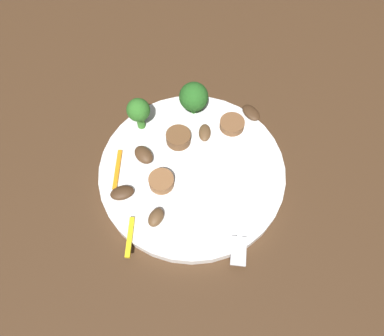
{
  "coord_description": "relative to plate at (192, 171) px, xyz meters",
  "views": [
    {
      "loc": [
        0.22,
        -0.04,
        0.43
      ],
      "look_at": [
        0.0,
        0.0,
        0.02
      ],
      "focal_mm": 33.02,
      "sensor_mm": 36.0,
      "label": 1
    }
  ],
  "objects": [
    {
      "name": "broccoli_floret_1",
      "position": [
        -0.08,
        -0.06,
        0.04
      ],
      "size": [
        0.03,
        0.03,
        0.05
      ],
      "color": "#347525",
      "rests_on": "plate"
    },
    {
      "name": "mushroom_0",
      "position": [
        -0.07,
        0.1,
        0.01
      ],
      "size": [
        0.04,
        0.03,
        0.01
      ],
      "primitive_type": "ellipsoid",
      "rotation": [
        0.0,
        0.0,
        0.39
      ],
      "color": "#422B19",
      "rests_on": "plate"
    },
    {
      "name": "mushroom_1",
      "position": [
        0.06,
        -0.06,
        0.01
      ],
      "size": [
        0.03,
        0.03,
        0.01
      ],
      "primitive_type": "ellipsoid",
      "rotation": [
        0.0,
        0.0,
        5.64
      ],
      "color": "brown",
      "rests_on": "plate"
    },
    {
      "name": "sausage_slice_2",
      "position": [
        -0.05,
        -0.01,
        0.02
      ],
      "size": [
        0.04,
        0.04,
        0.02
      ],
      "primitive_type": "cylinder",
      "rotation": [
        0.0,
        0.0,
        2.81
      ],
      "color": "brown",
      "rests_on": "plate"
    },
    {
      "name": "pepper_strip_2",
      "position": [
        -0.02,
        -0.1,
        0.01
      ],
      "size": [
        0.06,
        0.02,
        0.0
      ],
      "primitive_type": "cube",
      "rotation": [
        0.0,
        0.0,
        6.06
      ],
      "color": "orange",
      "rests_on": "plate"
    },
    {
      "name": "pepper_strip_0",
      "position": [
        0.08,
        -0.09,
        0.01
      ],
      "size": [
        0.05,
        0.02,
        0.0
      ],
      "primitive_type": "cube",
      "rotation": [
        0.0,
        0.0,
        6.05
      ],
      "color": "yellow",
      "rests_on": "plate"
    },
    {
      "name": "mushroom_2",
      "position": [
        -0.03,
        -0.06,
        0.01
      ],
      "size": [
        0.04,
        0.03,
        0.01
      ],
      "primitive_type": "ellipsoid",
      "rotation": [
        0.0,
        0.0,
        3.63
      ],
      "color": "#4C331E",
      "rests_on": "plate"
    },
    {
      "name": "ground_plane",
      "position": [
        0.0,
        0.0,
        -0.01
      ],
      "size": [
        1.4,
        1.4,
        0.0
      ],
      "primitive_type": "plane",
      "color": "#422B19"
    },
    {
      "name": "plate",
      "position": [
        0.0,
        0.0,
        0.0
      ],
      "size": [
        0.25,
        0.25,
        0.02
      ],
      "primitive_type": "cylinder",
      "color": "white",
      "rests_on": "ground_plane"
    },
    {
      "name": "sausage_slice_1",
      "position": [
        0.02,
        -0.04,
        0.01
      ],
      "size": [
        0.04,
        0.04,
        0.01
      ],
      "primitive_type": "cylinder",
      "rotation": [
        0.0,
        0.0,
        2.59
      ],
      "color": "brown",
      "rests_on": "plate"
    },
    {
      "name": "fork",
      "position": [
        0.06,
        0.05,
        0.01
      ],
      "size": [
        0.18,
        0.07,
        0.0
      ],
      "rotation": [
        0.0,
        0.0,
        -0.3
      ],
      "color": "silver",
      "rests_on": "plate"
    },
    {
      "name": "broccoli_floret_0",
      "position": [
        -0.09,
        0.02,
        0.04
      ],
      "size": [
        0.04,
        0.04,
        0.05
      ],
      "color": "#296420",
      "rests_on": "plate"
    },
    {
      "name": "mushroom_4",
      "position": [
        0.02,
        -0.09,
        0.01
      ],
      "size": [
        0.02,
        0.03,
        0.01
      ],
      "primitive_type": "ellipsoid",
      "rotation": [
        0.0,
        0.0,
        1.64
      ],
      "color": "#422B19",
      "rests_on": "plate"
    },
    {
      "name": "sausage_slice_0",
      "position": [
        -0.06,
        0.07,
        0.01
      ],
      "size": [
        0.05,
        0.05,
        0.01
      ],
      "primitive_type": "cylinder",
      "rotation": [
        0.0,
        0.0,
        1.14
      ],
      "color": "brown",
      "rests_on": "plate"
    },
    {
      "name": "mushroom_3",
      "position": [
        -0.05,
        0.03,
        0.01
      ],
      "size": [
        0.03,
        0.02,
        0.01
      ],
      "primitive_type": "ellipsoid",
      "rotation": [
        0.0,
        0.0,
        2.9
      ],
      "color": "brown",
      "rests_on": "plate"
    }
  ]
}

